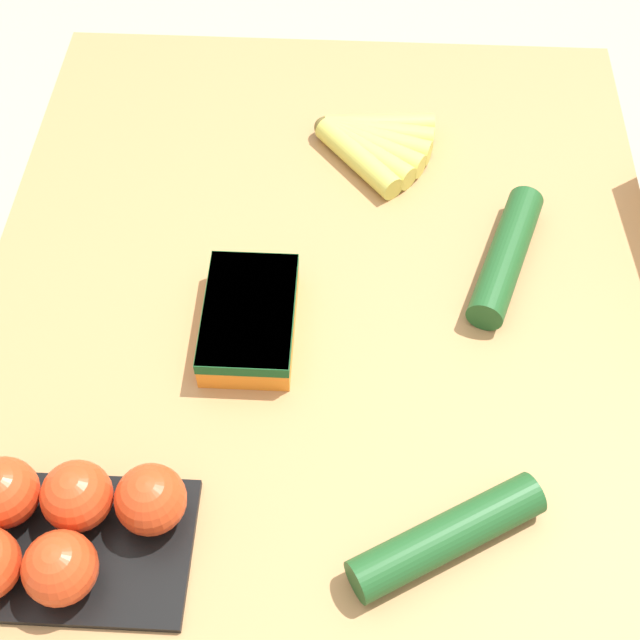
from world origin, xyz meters
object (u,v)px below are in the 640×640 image
tomato_pack (59,527)px  cucumber_near (447,536)px  banana_bunch (371,142)px  carrot_bag (249,317)px  cucumber_far (506,255)px

tomato_pack → cucumber_near: (-0.02, 0.44, -0.02)m
banana_bunch → cucumber_near: cucumber_near is taller
banana_bunch → carrot_bag: bearing=-23.4°
banana_bunch → carrot_bag: size_ratio=1.00×
cucumber_near → banana_bunch: bearing=-171.6°
tomato_pack → cucumber_near: 0.44m
carrot_bag → cucumber_far: 0.38m
banana_bunch → tomato_pack: tomato_pack is taller
tomato_pack → cucumber_near: bearing=92.4°
banana_bunch → cucumber_near: size_ratio=0.83×
banana_bunch → cucumber_far: (0.23, 0.20, 0.01)m
cucumber_far → banana_bunch: bearing=-139.9°
banana_bunch → tomato_pack: bearing=-26.7°
banana_bunch → carrot_bag: 0.39m
cucumber_near → cucumber_far: same height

